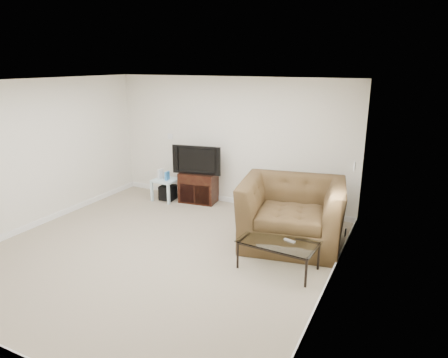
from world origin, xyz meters
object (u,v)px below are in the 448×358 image
at_px(tv_stand, 199,187).
at_px(coffee_table, 278,255).
at_px(recliner, 292,202).
at_px(subwoofer, 168,192).
at_px(side_table, 166,189).
at_px(television, 198,159).

distance_m(tv_stand, coffee_table, 3.08).
height_order(tv_stand, recliner, recliner).
xyz_separation_m(tv_stand, subwoofer, (-0.63, -0.21, -0.15)).
relative_size(side_table, subwoofer, 1.57).
height_order(television, subwoofer, television).
bearing_deg(recliner, television, 144.30).
bearing_deg(side_table, subwoofer, 32.04).
bearing_deg(side_table, recliner, -16.18).
relative_size(television, subwoofer, 3.15).
bearing_deg(recliner, subwoofer, 152.48).
distance_m(side_table, recliner, 3.08).
xyz_separation_m(recliner, coffee_table, (0.09, -0.88, -0.47)).
distance_m(tv_stand, television, 0.59).
bearing_deg(tv_stand, television, -90.00).
distance_m(tv_stand, subwoofer, 0.68).
distance_m(recliner, coffee_table, 1.01).
height_order(tv_stand, side_table, tv_stand).
distance_m(television, subwoofer, 0.99).
bearing_deg(subwoofer, tv_stand, 18.65).
height_order(television, recliner, recliner).
bearing_deg(television, recliner, -34.92).
xyz_separation_m(side_table, recliner, (2.93, -0.85, 0.46)).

